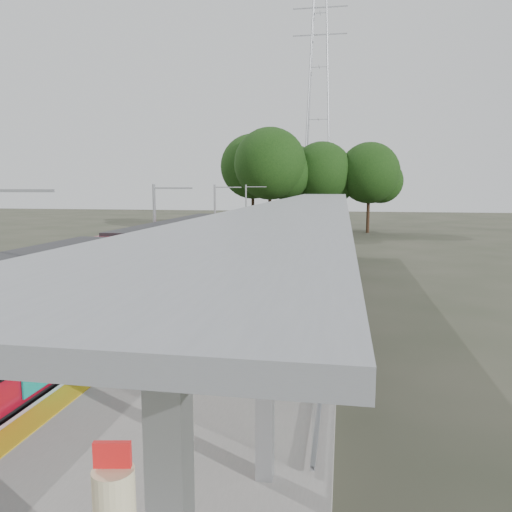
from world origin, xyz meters
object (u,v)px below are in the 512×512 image
Objects in this scene: bench_near at (319,356)px; bench_far at (333,245)px; bench_mid at (332,259)px; train at (124,280)px; litter_bin at (270,321)px; info_pillar_far at (311,278)px.

bench_near is 21.08m from bench_far.
bench_near is 15.63m from bench_mid.
train is 17.72× the size of bench_far.
bench_mid is 12.76m from litter_bin.
bench_near is 1.07× the size of bench_far.
bench_near is 8.70m from info_pillar_far.
train is at bearing -143.16° from bench_mid.
info_pillar_far is at bearing 82.27° from litter_bin.
info_pillar_far is (-0.68, -6.96, 0.25)m from bench_mid.
bench_far is 1.56× the size of litter_bin.
bench_far reaches higher than litter_bin.
bench_near is 0.99× the size of info_pillar_far.
train reaches higher than bench_mid.
bench_mid is at bearing 83.46° from litter_bin.
bench_mid is at bearing 55.46° from train.
bench_near is 1.66× the size of litter_bin.
info_pillar_far is (6.35, 3.25, -0.32)m from train.
bench_far is at bearing 72.10° from bench_mid.
bench_far is (6.96, 15.65, -0.49)m from train.
bench_near is at bearing -62.58° from litter_bin.
bench_near reaches higher than bench_mid.
bench_mid is 5.45m from bench_far.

